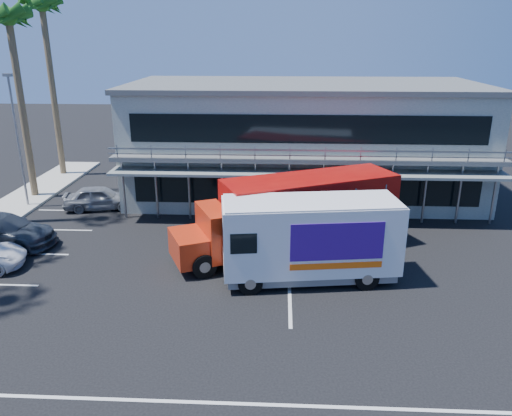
{
  "coord_description": "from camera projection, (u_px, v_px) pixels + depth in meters",
  "views": [
    {
      "loc": [
        1.52,
        -17.79,
        10.12
      ],
      "look_at": [
        0.4,
        4.8,
        2.3
      ],
      "focal_mm": 35.0,
      "sensor_mm": 36.0,
      "label": 1
    }
  ],
  "objects": [
    {
      "name": "parked_car_e",
      "position": [
        100.0,
        198.0,
        30.57
      ],
      "size": [
        4.54,
        2.56,
        1.46
      ],
      "primitive_type": "imported",
      "rotation": [
        0.0,
        0.0,
        1.78
      ],
      "color": "gray",
      "rests_on": "ground"
    },
    {
      "name": "red_truck",
      "position": [
        296.0,
        212.0,
        24.14
      ],
      "size": [
        11.1,
        6.88,
        3.72
      ],
      "rotation": [
        0.0,
        0.0,
        0.43
      ],
      "color": "#AD250E",
      "rests_on": "ground"
    },
    {
      "name": "light_pole_far",
      "position": [
        17.0,
        135.0,
        29.75
      ],
      "size": [
        0.5,
        0.25,
        8.09
      ],
      "color": "gray",
      "rests_on": "ground"
    },
    {
      "name": "building",
      "position": [
        303.0,
        139.0,
        32.94
      ],
      "size": [
        22.4,
        12.0,
        7.3
      ],
      "color": "gray",
      "rests_on": "ground"
    },
    {
      "name": "palm_f",
      "position": [
        43.0,
        15.0,
        34.59
      ],
      "size": [
        2.8,
        2.8,
        13.25
      ],
      "color": "brown",
      "rests_on": "ground"
    },
    {
      "name": "palm_e",
      "position": [
        10.0,
        28.0,
        29.68
      ],
      "size": [
        2.8,
        2.8,
        12.25
      ],
      "color": "brown",
      "rests_on": "ground"
    },
    {
      "name": "ground",
      "position": [
        240.0,
        300.0,
        20.17
      ],
      "size": [
        120.0,
        120.0,
        0.0
      ],
      "primitive_type": "plane",
      "color": "black",
      "rests_on": "ground"
    },
    {
      "name": "parked_car_d",
      "position": [
        3.0,
        230.0,
        25.28
      ],
      "size": [
        5.78,
        3.08,
        1.59
      ],
      "primitive_type": "imported",
      "rotation": [
        0.0,
        0.0,
        1.41
      ],
      "color": "#2E343D",
      "rests_on": "ground"
    },
    {
      "name": "white_van",
      "position": [
        310.0,
        238.0,
        21.29
      ],
      "size": [
        7.73,
        3.54,
        3.64
      ],
      "rotation": [
        0.0,
        0.0,
        0.14
      ],
      "color": "silver",
      "rests_on": "ground"
    }
  ]
}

